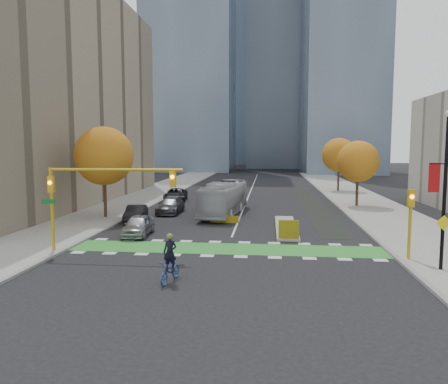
% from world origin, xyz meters
% --- Properties ---
extents(ground, '(300.00, 300.00, 0.00)m').
position_xyz_m(ground, '(0.00, 0.00, 0.00)').
color(ground, black).
rests_on(ground, ground).
extents(sidewalk_west, '(7.00, 120.00, 0.15)m').
position_xyz_m(sidewalk_west, '(-13.50, 20.00, 0.07)').
color(sidewalk_west, gray).
rests_on(sidewalk_west, ground).
extents(sidewalk_east, '(7.00, 120.00, 0.15)m').
position_xyz_m(sidewalk_east, '(13.50, 20.00, 0.07)').
color(sidewalk_east, gray).
rests_on(sidewalk_east, ground).
extents(curb_west, '(0.30, 120.00, 0.16)m').
position_xyz_m(curb_west, '(-10.00, 20.00, 0.07)').
color(curb_west, gray).
rests_on(curb_west, ground).
extents(curb_east, '(0.30, 120.00, 0.16)m').
position_xyz_m(curb_east, '(10.00, 20.00, 0.07)').
color(curb_east, gray).
rests_on(curb_east, ground).
extents(bike_crossing, '(20.00, 3.00, 0.01)m').
position_xyz_m(bike_crossing, '(0.00, 1.50, 0.01)').
color(bike_crossing, green).
rests_on(bike_crossing, ground).
extents(centre_line, '(0.15, 70.00, 0.01)m').
position_xyz_m(centre_line, '(0.00, 40.00, 0.01)').
color(centre_line, silver).
rests_on(centre_line, ground).
extents(bike_lane_paint, '(2.50, 50.00, 0.01)m').
position_xyz_m(bike_lane_paint, '(7.50, 30.00, 0.01)').
color(bike_lane_paint, black).
rests_on(bike_lane_paint, ground).
extents(median_island, '(1.60, 10.00, 0.16)m').
position_xyz_m(median_island, '(4.00, 9.00, 0.08)').
color(median_island, gray).
rests_on(median_island, ground).
extents(hazard_board, '(1.40, 0.12, 1.30)m').
position_xyz_m(hazard_board, '(4.00, 4.20, 0.80)').
color(hazard_board, yellow).
rests_on(hazard_board, median_island).
extents(building_west, '(16.00, 44.00, 25.00)m').
position_xyz_m(building_west, '(-24.00, 22.00, 12.50)').
color(building_west, gray).
rests_on(building_west, ground).
extents(tower_nw, '(22.00, 22.00, 70.00)m').
position_xyz_m(tower_nw, '(-18.00, 90.00, 35.00)').
color(tower_nw, '#47566B').
rests_on(tower_nw, ground).
extents(tower_nc, '(20.00, 20.00, 90.00)m').
position_xyz_m(tower_nc, '(6.00, 110.00, 45.00)').
color(tower_nc, '#47566B').
rests_on(tower_nc, ground).
extents(tower_ne, '(18.00, 24.00, 60.00)m').
position_xyz_m(tower_ne, '(20.00, 85.00, 30.00)').
color(tower_ne, '#47566B').
rests_on(tower_ne, ground).
extents(tower_far, '(26.00, 26.00, 80.00)m').
position_xyz_m(tower_far, '(-4.00, 140.00, 40.00)').
color(tower_far, '#47566B').
rests_on(tower_far, ground).
extents(tree_west, '(5.20, 5.20, 8.22)m').
position_xyz_m(tree_west, '(-12.00, 12.00, 5.62)').
color(tree_west, '#332114').
rests_on(tree_west, ground).
extents(tree_east_near, '(4.40, 4.40, 7.08)m').
position_xyz_m(tree_east_near, '(12.00, 22.00, 4.86)').
color(tree_east_near, '#332114').
rests_on(tree_east_near, ground).
extents(tree_east_far, '(4.80, 4.80, 7.65)m').
position_xyz_m(tree_east_far, '(12.50, 38.00, 5.24)').
color(tree_east_far, '#332114').
rests_on(tree_east_far, ground).
extents(traffic_signal_west, '(8.53, 0.56, 5.20)m').
position_xyz_m(traffic_signal_west, '(-7.93, -0.51, 4.03)').
color(traffic_signal_west, '#BF9914').
rests_on(traffic_signal_west, ground).
extents(traffic_signal_east, '(0.35, 0.43, 4.10)m').
position_xyz_m(traffic_signal_east, '(10.50, -0.51, 2.73)').
color(traffic_signal_east, '#BF9914').
rests_on(traffic_signal_east, ground).
extents(banner_lamppost, '(1.65, 0.36, 8.28)m').
position_xyz_m(banner_lamppost, '(11.50, -2.50, 4.61)').
color(banner_lamppost, black).
rests_on(banner_lamppost, ground).
extents(cyclist, '(1.10, 2.16, 2.38)m').
position_xyz_m(cyclist, '(-2.04, -5.60, 0.79)').
color(cyclist, navy).
rests_on(cyclist, ground).
extents(bus, '(3.79, 11.42, 3.12)m').
position_xyz_m(bus, '(-1.61, 15.39, 1.56)').
color(bus, '#A2A6A9').
rests_on(bus, ground).
extents(parked_car_a, '(1.94, 4.43, 1.48)m').
position_xyz_m(parked_car_a, '(-6.85, 5.00, 0.74)').
color(parked_car_a, '#9B9BA0').
rests_on(parked_car_a, ground).
extents(parked_car_b, '(2.03, 4.45, 1.42)m').
position_xyz_m(parked_car_b, '(-8.77, 10.60, 0.71)').
color(parked_car_b, black).
rests_on(parked_car_b, ground).
extents(parked_car_c, '(2.13, 5.12, 1.48)m').
position_xyz_m(parked_car_c, '(-6.86, 15.60, 0.74)').
color(parked_car_c, '#48484C').
rests_on(parked_car_c, ground).
extents(parked_car_d, '(2.95, 5.53, 1.48)m').
position_xyz_m(parked_car_d, '(-8.41, 25.14, 0.74)').
color(parked_car_d, black).
rests_on(parked_car_d, ground).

